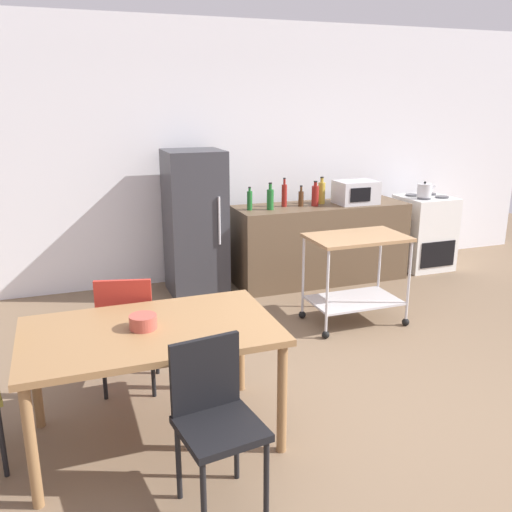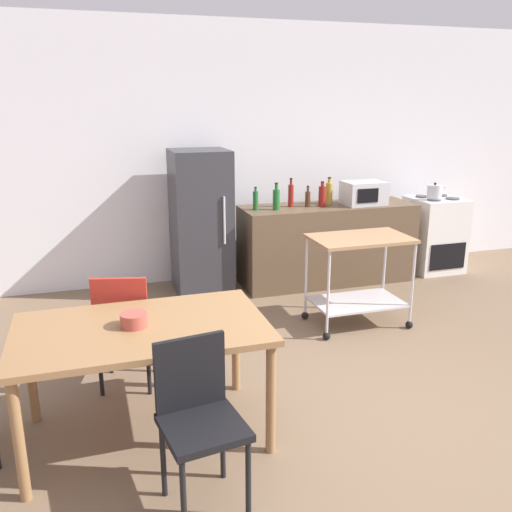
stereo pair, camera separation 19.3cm
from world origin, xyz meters
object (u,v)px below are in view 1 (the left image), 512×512
(refrigerator, at_px, (195,223))
(kettle, at_px, (424,190))
(chair_red, at_px, (128,325))
(stove_oven, at_px, (424,232))
(dining_table, at_px, (151,340))
(bottle_soda, at_px, (315,195))
(bottle_hot_sauce, at_px, (322,192))
(bottle_sparkling_water, at_px, (301,198))
(fruit_bowl, at_px, (143,322))
(bottle_sesame_oil, at_px, (250,200))
(microwave, at_px, (356,192))
(chair_black, at_px, (215,414))
(bottle_wine, at_px, (270,199))
(kitchen_cart, at_px, (356,265))
(bottle_vinegar, at_px, (284,195))

(refrigerator, relative_size, kettle, 6.47)
(chair_red, xyz_separation_m, stove_oven, (3.87, 1.84, -0.07))
(dining_table, distance_m, bottle_soda, 3.33)
(bottle_hot_sauce, bearing_deg, chair_red, -142.46)
(stove_oven, relative_size, bottle_soda, 3.28)
(stove_oven, distance_m, bottle_soda, 1.65)
(bottle_sparkling_water, xyz_separation_m, fruit_bowl, (-2.14, -2.46, -0.20))
(bottle_sesame_oil, height_order, microwave, microwave)
(chair_black, bearing_deg, kettle, 33.08)
(refrigerator, bearing_deg, bottle_soda, -6.00)
(dining_table, relative_size, bottle_wine, 5.10)
(chair_black, height_order, bottle_hot_sauce, bottle_hot_sauce)
(bottle_sparkling_water, distance_m, fruit_bowl, 3.26)
(chair_red, relative_size, refrigerator, 0.57)
(kitchen_cart, relative_size, bottle_sparkling_water, 3.91)
(chair_black, distance_m, bottle_sesame_oil, 3.40)
(kitchen_cart, relative_size, bottle_wine, 3.10)
(stove_oven, height_order, bottle_hot_sauce, bottle_hot_sauce)
(kitchen_cart, height_order, bottle_sesame_oil, bottle_sesame_oil)
(bottle_wine, distance_m, bottle_vinegar, 0.24)
(bottle_vinegar, distance_m, fruit_bowl, 3.19)
(bottle_hot_sauce, bearing_deg, bottle_soda, -141.41)
(chair_red, distance_m, stove_oven, 4.29)
(dining_table, xyz_separation_m, chair_black, (0.21, -0.66, -0.15))
(chair_red, distance_m, bottle_hot_sauce, 3.14)
(stove_oven, height_order, bottle_vinegar, bottle_vinegar)
(dining_table, bearing_deg, chair_black, -72.71)
(bottle_soda, bearing_deg, fruit_bowl, -133.47)
(bottle_sparkling_water, height_order, fruit_bowl, bottle_sparkling_water)
(dining_table, relative_size, bottle_hot_sauce, 4.89)
(bottle_wine, height_order, fruit_bowl, bottle_wine)
(dining_table, bearing_deg, bottle_wine, 54.62)
(kitchen_cart, distance_m, bottle_vinegar, 1.39)
(bottle_sparkling_water, xyz_separation_m, bottle_hot_sauce, (0.29, 0.07, 0.04))
(refrigerator, relative_size, fruit_bowl, 9.50)
(bottle_soda, distance_m, microwave, 0.50)
(bottle_soda, bearing_deg, bottle_sesame_oil, 178.15)
(bottle_sparkling_water, bearing_deg, microwave, -5.47)
(bottle_wine, bearing_deg, chair_black, -116.09)
(chair_black, bearing_deg, bottle_hot_sauce, 47.51)
(dining_table, height_order, bottle_hot_sauce, bottle_hot_sauce)
(microwave, distance_m, kettle, 0.93)
(dining_table, relative_size, bottle_soda, 5.36)
(dining_table, bearing_deg, kitchen_cart, 30.12)
(bottle_sesame_oil, bearing_deg, bottle_wine, -14.36)
(dining_table, xyz_separation_m, bottle_wine, (1.70, 2.40, 0.35))
(stove_oven, distance_m, bottle_wine, 2.18)
(refrigerator, relative_size, bottle_wine, 5.27)
(kitchen_cart, height_order, bottle_soda, bottle_soda)
(kettle, bearing_deg, bottle_vinegar, 175.97)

